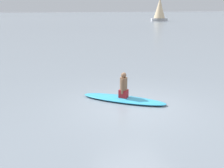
# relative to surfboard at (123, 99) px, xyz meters

# --- Properties ---
(ground_plane) EXTENTS (400.00, 400.00, 0.00)m
(ground_plane) POSITION_rel_surfboard_xyz_m (-0.62, -0.11, -0.07)
(ground_plane) COLOR gray
(surfboard) EXTENTS (2.71, 2.69, 0.13)m
(surfboard) POSITION_rel_surfboard_xyz_m (0.00, 0.00, 0.00)
(surfboard) COLOR #339EC6
(surfboard) RESTS_ON ground
(person_paddler) EXTENTS (0.38, 0.38, 0.90)m
(person_paddler) POSITION_rel_surfboard_xyz_m (0.00, 0.00, 0.47)
(person_paddler) COLOR #A51E23
(person_paddler) RESTS_ON surfboard
(sailboat_distant) EXTENTS (3.47, 4.07, 6.13)m
(sailboat_distant) POSITION_rel_surfboard_xyz_m (51.15, -34.37, 2.80)
(sailboat_distant) COLOR silver
(sailboat_distant) RESTS_ON ground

